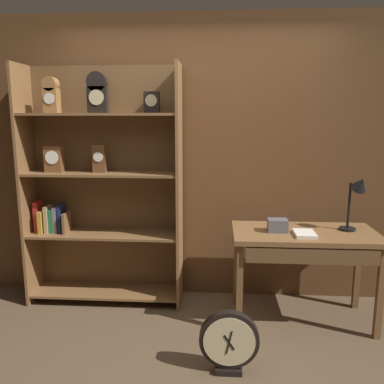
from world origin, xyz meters
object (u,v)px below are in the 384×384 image
(workbench, at_px, (305,244))
(round_clock_large, at_px, (229,342))
(desk_lamp, at_px, (357,193))
(toolbox_small, at_px, (278,225))
(open_repair_manual, at_px, (305,234))
(bookshelf, at_px, (99,186))

(workbench, height_order, round_clock_large, workbench)
(desk_lamp, height_order, round_clock_large, desk_lamp)
(toolbox_small, xyz_separation_m, open_repair_manual, (0.20, -0.09, -0.04))
(bookshelf, height_order, open_repair_manual, bookshelf)
(bookshelf, distance_m, toolbox_small, 1.61)
(workbench, xyz_separation_m, round_clock_large, (-0.62, -0.73, -0.45))
(toolbox_small, height_order, open_repair_manual, toolbox_small)
(bookshelf, xyz_separation_m, round_clock_large, (1.16, -1.05, -0.86))
(desk_lamp, distance_m, open_repair_manual, 0.54)
(workbench, bearing_deg, toolbox_small, 179.16)
(bookshelf, distance_m, round_clock_large, 1.79)
(open_repair_manual, bearing_deg, bookshelf, 167.89)
(bookshelf, xyz_separation_m, desk_lamp, (2.19, -0.27, 0.02))
(toolbox_small, height_order, round_clock_large, toolbox_small)
(desk_lamp, bearing_deg, round_clock_large, -142.69)
(desk_lamp, bearing_deg, workbench, -172.78)
(open_repair_manual, relative_size, round_clock_large, 0.50)
(workbench, xyz_separation_m, toolbox_small, (-0.23, 0.00, 0.15))
(open_repair_manual, bearing_deg, workbench, 74.66)
(bookshelf, bearing_deg, workbench, -10.23)
(bookshelf, distance_m, open_repair_manual, 1.83)
(toolbox_small, bearing_deg, workbench, -0.84)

